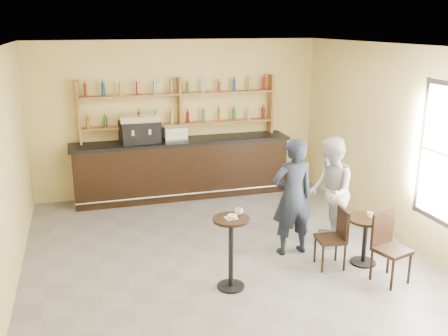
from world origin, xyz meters
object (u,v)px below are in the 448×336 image
object	(u,v)px
pedestal_table	(231,253)
cafe_table	(365,241)
chair_south	(392,250)
chair_west	(330,238)
patron_second	(330,192)
pastry_case	(175,134)
bar_counter	(182,168)
man_main	(292,197)
espresso_machine	(140,129)

from	to	relation	value
pedestal_table	cafe_table	distance (m)	2.15
chair_south	chair_west	bearing A→B (deg)	116.28
patron_second	pastry_case	bearing A→B (deg)	-127.66
bar_counter	man_main	world-z (taller)	man_main
chair_south	patron_second	bearing A→B (deg)	83.67
man_main	chair_south	xyz separation A→B (m)	(0.96, -1.26, -0.44)
pastry_case	bar_counter	bearing A→B (deg)	1.09
cafe_table	man_main	bearing A→B (deg)	144.15
man_main	chair_south	size ratio (longest dim) A/B	1.89
pastry_case	man_main	distance (m)	3.39
pastry_case	cafe_table	size ratio (longest dim) A/B	0.63
chair_west	chair_south	distance (m)	0.89
espresso_machine	man_main	world-z (taller)	man_main
chair_west	chair_south	bearing A→B (deg)	50.01
patron_second	espresso_machine	bearing A→B (deg)	-119.04
pastry_case	chair_west	distance (m)	4.16
pedestal_table	man_main	bearing A→B (deg)	32.49
chair_west	espresso_machine	bearing A→B (deg)	-141.20
pastry_case	chair_west	world-z (taller)	pastry_case
espresso_machine	pastry_case	xyz separation A→B (m)	(0.71, 0.00, -0.13)
espresso_machine	pastry_case	bearing A→B (deg)	-6.17
bar_counter	man_main	size ratio (longest dim) A/B	2.41
chair_south	pedestal_table	bearing A→B (deg)	151.39
bar_counter	cafe_table	size ratio (longest dim) A/B	6.07
pedestal_table	man_main	size ratio (longest dim) A/B	0.55
pedestal_table	cafe_table	size ratio (longest dim) A/B	1.39
bar_counter	pastry_case	bearing A→B (deg)	180.00
bar_counter	patron_second	bearing A→B (deg)	-59.04
pastry_case	chair_west	bearing A→B (deg)	-66.02
chair_south	patron_second	size ratio (longest dim) A/B	0.55
bar_counter	pastry_case	world-z (taller)	pastry_case
pedestal_table	patron_second	xyz separation A→B (m)	(1.94, 0.92, 0.39)
pedestal_table	man_main	xyz separation A→B (m)	(1.23, 0.78, 0.42)
pedestal_table	cafe_table	xyz separation A→B (m)	(2.14, 0.13, -0.14)
bar_counter	chair_west	bearing A→B (deg)	-68.86
bar_counter	pedestal_table	distance (m)	3.92
man_main	patron_second	bearing A→B (deg)	-172.88
chair_west	patron_second	distance (m)	0.93
pastry_case	chair_south	size ratio (longest dim) A/B	0.47
pedestal_table	chair_west	distance (m)	1.60
cafe_table	patron_second	bearing A→B (deg)	104.02
espresso_machine	chair_south	size ratio (longest dim) A/B	0.77
espresso_machine	cafe_table	distance (m)	4.87
man_main	cafe_table	bearing A→B (deg)	140.50
espresso_machine	pedestal_table	xyz separation A→B (m)	(0.70, -3.92, -0.97)
bar_counter	cafe_table	distance (m)	4.29
espresso_machine	pedestal_table	bearing A→B (deg)	-86.04
man_main	chair_south	world-z (taller)	man_main
pastry_case	patron_second	distance (m)	3.60
man_main	patron_second	distance (m)	0.73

